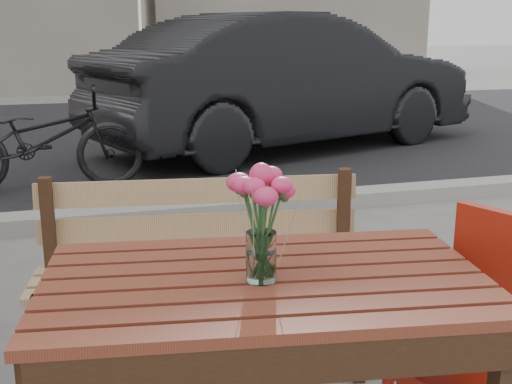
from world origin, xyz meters
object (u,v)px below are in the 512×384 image
red_chair (491,339)px  main_vase (261,209)px  main_table (265,317)px  parked_car (288,82)px  bicycle (42,139)px

red_chair → main_vase: bearing=-117.7°
main_table → red_chair: bearing=1.4°
parked_car → bicycle: bearing=96.9°
parked_car → red_chair: bearing=147.6°
red_chair → bicycle: (-1.44, 4.35, -0.05)m
red_chair → parked_car: 5.87m
main_table → red_chair: 0.71m
main_table → main_vase: bearing=-115.9°
red_chair → main_vase: size_ratio=2.70×
main_vase → red_chair: bearing=-4.9°
main_table → main_vase: main_vase is taller
parked_car → bicycle: (-2.74, -1.36, -0.32)m
red_chair → main_vase: (-0.71, 0.06, 0.45)m
main_vase → bicycle: size_ratio=0.19×
main_vase → parked_car: bearing=70.4°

